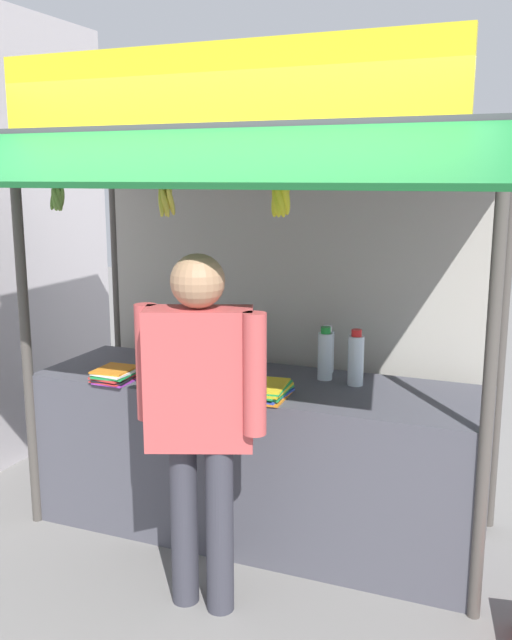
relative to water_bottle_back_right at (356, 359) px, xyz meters
The scene contains 14 objects.
ground_plane 1.19m from the water_bottle_back_right, 166.24° to the right, with size 20.00×20.00×0.00m, color slate.
stall_counter 0.82m from the water_bottle_back_right, 166.24° to the right, with size 2.54×0.78×0.91m, color #4C4C56.
stall_structure 0.78m from the water_bottle_back_right, behind, with size 2.74×1.69×2.63m.
water_bottle_back_right is the anchor object (origin of this frame).
water_bottle_center 0.55m from the water_bottle_back_right, behind, with size 0.07×0.07×0.26m.
water_bottle_mid_right 0.19m from the water_bottle_back_right, 167.27° to the left, with size 0.09×0.09×0.30m.
water_bottle_front_right 0.77m from the water_bottle_back_right, 167.98° to the left, with size 0.09×0.09×0.31m.
water_bottle_far_right 0.29m from the water_bottle_back_right, 138.27° to the left, with size 0.08×0.08×0.28m.
magazine_stack_right 0.54m from the water_bottle_back_right, 132.41° to the right, with size 0.21×0.31×0.07m.
magazine_stack_far_left 1.35m from the water_bottle_back_right, 161.31° to the right, with size 0.23×0.25×0.07m.
banana_bunch_rightmost 1.81m from the water_bottle_back_right, 156.86° to the right, with size 0.09×0.08×0.28m.
banana_bunch_leftmost 1.10m from the water_bottle_back_right, 109.65° to the right, with size 0.10×0.10×0.29m.
banana_bunch_inner_left 1.34m from the water_bottle_back_right, 142.45° to the right, with size 0.09×0.09×0.30m.
vendor_person 1.05m from the water_bottle_back_right, 118.47° to the right, with size 0.65×0.37×1.71m.
Camera 1 is at (1.43, -3.53, 2.04)m, focal length 39.36 mm.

